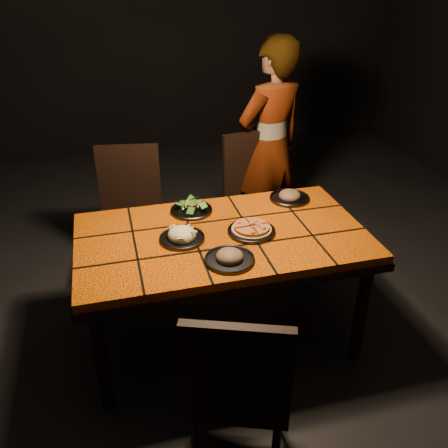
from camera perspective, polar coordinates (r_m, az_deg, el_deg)
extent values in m
cube|color=black|center=(3.10, -0.22, -13.54)|extent=(6.00, 7.00, 0.04)
cube|color=black|center=(5.77, -9.76, 22.91)|extent=(6.00, 0.04, 3.00)
cube|color=#E45C07|center=(2.65, -0.25, -1.61)|extent=(1.60, 0.90, 0.05)
cube|color=black|center=(2.68, -0.25, -2.44)|extent=(1.62, 0.92, 0.04)
cylinder|color=black|center=(2.54, -14.52, -15.57)|extent=(0.07, 0.07, 0.66)
cylinder|color=black|center=(2.85, 16.14, -10.22)|extent=(0.07, 0.07, 0.66)
cylinder|color=black|center=(3.12, -14.98, -6.16)|extent=(0.07, 0.07, 0.66)
cylinder|color=black|center=(3.37, 10.10, -2.68)|extent=(0.07, 0.07, 0.66)
cube|color=black|center=(2.20, 1.82, -18.49)|extent=(0.55, 0.55, 0.04)
cube|color=black|center=(1.88, 1.47, -17.58)|extent=(0.41, 0.19, 0.47)
cylinder|color=black|center=(2.49, 6.27, -19.50)|extent=(0.04, 0.04, 0.44)
cylinder|color=black|center=(2.50, -2.12, -18.97)|extent=(0.04, 0.04, 0.44)
cube|color=black|center=(3.39, -11.18, 0.14)|extent=(0.50, 0.50, 0.04)
cube|color=black|center=(3.45, -11.34, 5.53)|extent=(0.44, 0.11, 0.48)
cylinder|color=black|center=(3.39, -14.01, -5.10)|extent=(0.04, 0.04, 0.45)
cylinder|color=black|center=(3.35, -7.97, -4.87)|extent=(0.04, 0.04, 0.45)
cylinder|color=black|center=(3.69, -13.36, -2.01)|extent=(0.04, 0.04, 0.45)
cylinder|color=black|center=(3.65, -7.83, -1.77)|extent=(0.04, 0.04, 0.45)
cube|color=black|center=(3.59, 4.44, 2.42)|extent=(0.51, 0.51, 0.04)
cube|color=black|center=(3.65, 3.13, 7.40)|extent=(0.44, 0.11, 0.48)
cylinder|color=black|center=(3.50, 3.05, -2.92)|extent=(0.04, 0.04, 0.45)
cylinder|color=black|center=(3.66, 8.07, -1.70)|extent=(0.04, 0.04, 0.45)
cylinder|color=black|center=(3.78, 0.64, -0.30)|extent=(0.04, 0.04, 0.45)
cylinder|color=black|center=(3.92, 5.40, 0.73)|extent=(0.04, 0.04, 0.45)
imported|color=brown|center=(3.71, 5.59, 9.14)|extent=(0.70, 0.59, 1.65)
cylinder|color=#39383E|center=(2.65, 3.32, -0.91)|extent=(0.27, 0.27, 0.01)
torus|color=#39383E|center=(2.65, 3.32, -0.76)|extent=(0.27, 0.27, 0.01)
cylinder|color=tan|center=(2.64, 3.32, -0.67)|extent=(0.24, 0.24, 0.01)
cylinder|color=gold|center=(2.64, 3.33, -0.39)|extent=(0.21, 0.21, 0.02)
cylinder|color=#39383E|center=(2.59, -5.04, -1.77)|extent=(0.25, 0.25, 0.01)
torus|color=#39383E|center=(2.59, -5.05, -1.61)|extent=(0.25, 0.25, 0.01)
ellipsoid|color=beige|center=(2.58, -5.07, -1.26)|extent=(0.15, 0.15, 0.08)
cylinder|color=#39383E|center=(2.88, -3.94, 1.61)|extent=(0.25, 0.25, 0.01)
torus|color=#39383E|center=(2.87, -3.95, 1.75)|extent=(0.26, 0.26, 0.01)
cylinder|color=#39383E|center=(2.40, 0.67, -4.34)|extent=(0.26, 0.26, 0.01)
torus|color=#39383E|center=(2.40, 0.68, -4.18)|extent=(0.26, 0.26, 0.01)
ellipsoid|color=brown|center=(2.39, 0.68, -3.80)|extent=(0.15, 0.15, 0.08)
cylinder|color=#39383E|center=(3.05, 7.89, 3.06)|extent=(0.25, 0.25, 0.01)
torus|color=#39383E|center=(3.05, 7.90, 3.20)|extent=(0.25, 0.25, 0.01)
ellipsoid|color=brown|center=(3.04, 7.92, 3.52)|extent=(0.15, 0.15, 0.08)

